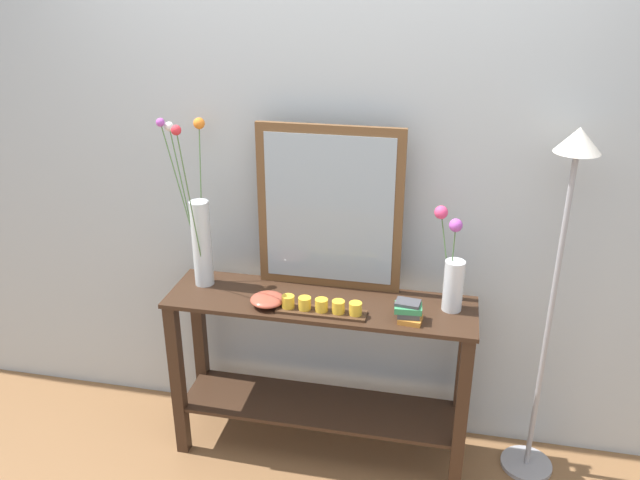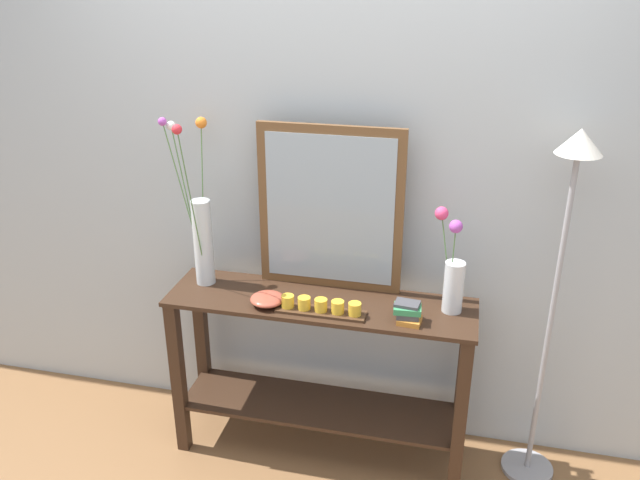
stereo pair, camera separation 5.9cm
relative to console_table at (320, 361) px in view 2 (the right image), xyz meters
name	(u,v)px [view 2 (the right image)]	position (x,y,z in m)	size (l,w,h in m)	color
ground_plane	(320,449)	(0.00, 0.00, -0.52)	(7.00, 6.00, 0.02)	brown
wall_back	(335,170)	(0.00, 0.31, 0.84)	(6.40, 0.08, 2.70)	#B2BCC1
console_table	(320,361)	(0.00, 0.00, 0.00)	(1.39, 0.37, 0.83)	#382316
mirror_leaning	(330,209)	(0.01, 0.15, 0.70)	(0.66, 0.03, 0.76)	brown
tall_vase_left	(201,231)	(-0.57, 0.06, 0.58)	(0.22, 0.33, 0.79)	silver
vase_right	(453,275)	(0.57, 0.05, 0.49)	(0.15, 0.15, 0.45)	silver
candle_tray	(321,307)	(0.03, -0.11, 0.35)	(0.39, 0.09, 0.07)	#472D1C
decorative_bowl	(267,299)	(-0.22, -0.09, 0.35)	(0.15, 0.15, 0.05)	#B24C38
book_stack	(408,313)	(0.40, -0.09, 0.36)	(0.12, 0.11, 0.09)	orange
floor_lamp	(561,257)	(1.00, 0.08, 0.60)	(0.24, 0.24, 1.65)	#9E9EA3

